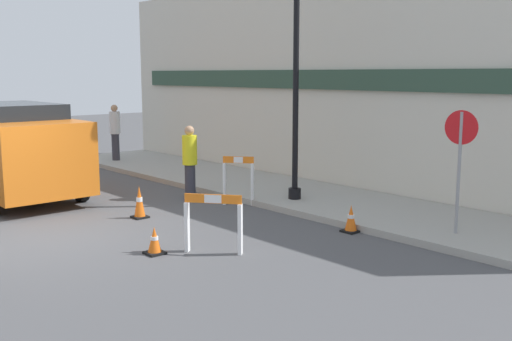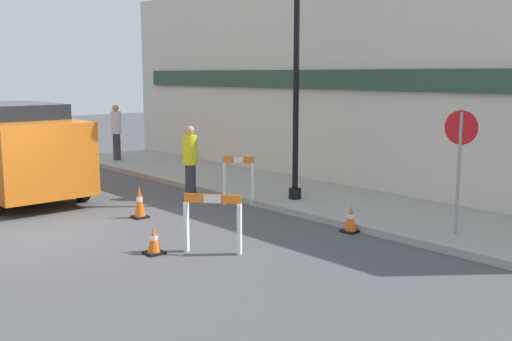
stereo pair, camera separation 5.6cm
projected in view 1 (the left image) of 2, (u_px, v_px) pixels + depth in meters
ground_plane at (48, 237)px, 10.95m from camera, size 60.00×60.00×0.00m
sidewalk_slab at (282, 191)px, 14.83m from camera, size 18.00×2.90×0.14m
storefront_facade at (325, 81)px, 15.40m from camera, size 18.00×0.22×5.50m
streetlamp_post at (296, 31)px, 13.03m from camera, size 0.44×0.44×5.87m
stop_sign at (460, 151)px, 10.44m from camera, size 0.60×0.09×2.19m
barricade_0 at (238, 180)px, 13.53m from camera, size 0.62×0.56×1.11m
barricade_1 at (213, 221)px, 9.87m from camera, size 0.84×0.70×1.00m
traffic_cone_0 at (139, 202)px, 12.32m from camera, size 0.30×0.30×0.68m
traffic_cone_1 at (351, 219)px, 11.23m from camera, size 0.30×0.30×0.52m
traffic_cone_2 at (154, 241)px, 9.86m from camera, size 0.30×0.30×0.46m
person_worker at (190, 160)px, 14.12m from camera, size 0.42×0.42×1.75m
person_pedestrian at (115, 130)px, 19.55m from camera, size 0.47×0.47×1.82m
work_van at (10, 146)px, 14.24m from camera, size 4.98×2.24×2.26m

